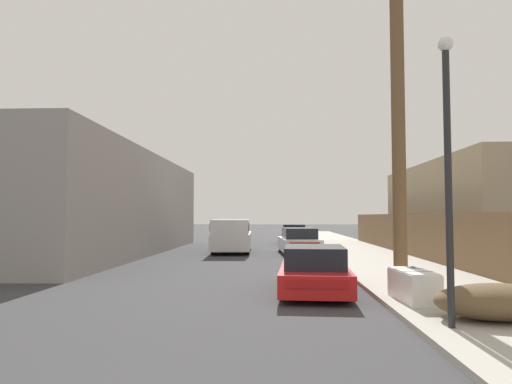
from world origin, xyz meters
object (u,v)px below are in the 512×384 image
object	(u,v)px
discarded_fridge	(414,286)
street_lamp	(448,157)
car_parked_far	(294,235)
pickup_truck	(232,236)
car_parked_mid	(299,242)
parked_sports_car_red	(314,271)
utility_pole	(398,111)
brush_pile	(498,302)

from	to	relation	value
discarded_fridge	street_lamp	size ratio (longest dim) A/B	0.33
car_parked_far	pickup_truck	world-z (taller)	pickup_truck
car_parked_mid	car_parked_far	world-z (taller)	car_parked_far
pickup_truck	street_lamp	xyz separation A→B (m)	(5.33, -16.86, 2.08)
parked_sports_car_red	street_lamp	world-z (taller)	street_lamp
car_parked_mid	discarded_fridge	bearing A→B (deg)	-86.93
parked_sports_car_red	car_parked_far	xyz separation A→B (m)	(0.28, 20.64, 0.10)
car_parked_mid	street_lamp	distance (m)	16.59
parked_sports_car_red	utility_pole	distance (m)	4.75
car_parked_far	discarded_fridge	bearing A→B (deg)	-84.94
utility_pole	brush_pile	size ratio (longest dim) A/B	4.00
discarded_fridge	car_parked_mid	size ratio (longest dim) A/B	0.36
car_parked_far	street_lamp	distance (m)	25.01
car_parked_far	pickup_truck	xyz separation A→B (m)	(-3.67, -7.99, 0.25)
car_parked_mid	brush_pile	distance (m)	15.97
car_parked_mid	car_parked_far	bearing A→B (deg)	85.16
car_parked_far	brush_pile	xyz separation A→B (m)	(2.72, -24.24, -0.21)
parked_sports_car_red	discarded_fridge	bearing A→B (deg)	-38.32
brush_pile	parked_sports_car_red	bearing A→B (deg)	129.85
utility_pole	brush_pile	world-z (taller)	utility_pole
parked_sports_car_red	brush_pile	size ratio (longest dim) A/B	1.95
pickup_truck	utility_pole	world-z (taller)	utility_pole
car_parked_far	brush_pile	size ratio (longest dim) A/B	1.92
utility_pole	car_parked_mid	bearing A→B (deg)	99.34
car_parked_mid	brush_pile	xyz separation A→B (m)	(2.79, -15.72, -0.20)
parked_sports_car_red	car_parked_far	size ratio (longest dim) A/B	1.02
discarded_fridge	parked_sports_car_red	world-z (taller)	parked_sports_car_red
discarded_fridge	car_parked_mid	bearing A→B (deg)	93.70
car_parked_far	brush_pile	bearing A→B (deg)	-83.00
parked_sports_car_red	utility_pole	size ratio (longest dim) A/B	0.49
discarded_fridge	street_lamp	bearing A→B (deg)	-96.00
discarded_fridge	parked_sports_car_red	distance (m)	2.71
parked_sports_car_red	utility_pole	bearing A→B (deg)	1.08
brush_pile	car_parked_mid	bearing A→B (deg)	100.06
discarded_fridge	pickup_truck	size ratio (longest dim) A/B	0.29
car_parked_far	street_lamp	size ratio (longest dim) A/B	0.88
pickup_truck	street_lamp	size ratio (longest dim) A/B	1.14
discarded_fridge	car_parked_far	xyz separation A→B (m)	(-1.75, 22.44, 0.20)
utility_pole	street_lamp	size ratio (longest dim) A/B	1.83
car_parked_mid	brush_pile	world-z (taller)	car_parked_mid
car_parked_mid	brush_pile	bearing A→B (deg)	-84.31
car_parked_mid	street_lamp	world-z (taller)	street_lamp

